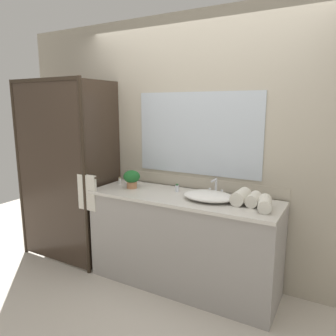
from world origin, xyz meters
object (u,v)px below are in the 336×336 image
Objects in this scene: amenity_bottle_lotion at (129,181)px; amenity_bottle_conditioner at (177,188)px; amenity_bottle_shampoo at (120,181)px; rolled_towel_near_edge at (265,204)px; rolled_towel_middle at (254,199)px; faucet at (216,190)px; rolled_towel_far_edge at (241,197)px; sink_basin at (208,196)px; potted_plant at (132,178)px.

amenity_bottle_lotion is 0.97× the size of amenity_bottle_conditioner.
rolled_towel_near_edge is (1.55, -0.13, 0.02)m from amenity_bottle_shampoo.
amenity_bottle_lotion is 1.34m from rolled_towel_middle.
amenity_bottle_shampoo is (-1.05, -0.08, -0.02)m from faucet.
rolled_towel_near_edge is at bearing -9.67° from amenity_bottle_conditioner.
amenity_bottle_conditioner is (0.68, 0.02, 0.00)m from amenity_bottle_shampoo.
amenity_bottle_conditioner is at bearing 173.84° from rolled_towel_far_edge.
amenity_bottle_conditioner reaches higher than amenity_bottle_shampoo.
rolled_towel_far_edge reaches higher than amenity_bottle_shampoo.
amenity_bottle_conditioner is at bearing 163.34° from sink_basin.
rolled_towel_near_edge and rolled_towel_middle have the same top height.
rolled_towel_far_edge is (0.65, -0.07, 0.02)m from amenity_bottle_conditioner.
faucet is 2.25× the size of amenity_bottle_lotion.
amenity_bottle_lotion is 0.11m from amenity_bottle_shampoo.
faucet is 0.87× the size of rolled_towel_middle.
sink_basin is 0.50m from rolled_towel_near_edge.
amenity_bottle_lotion is at bearing 136.90° from potted_plant.
faucet reaches higher than amenity_bottle_lotion.
amenity_bottle_shampoo is (-0.11, -0.02, -0.00)m from amenity_bottle_lotion.
faucet reaches higher than sink_basin.
amenity_bottle_lotion is at bearing 11.65° from amenity_bottle_shampoo.
rolled_towel_far_edge is (-0.22, 0.08, 0.01)m from rolled_towel_near_edge.
sink_basin is at bearing -171.64° from rolled_towel_far_edge.
rolled_towel_far_edge is at bearing -6.16° from amenity_bottle_conditioner.
faucet reaches higher than amenity_bottle_conditioner.
potted_plant is at bearing -168.35° from amenity_bottle_conditioner.
rolled_towel_near_edge is 1.25× the size of rolled_towel_middle.
potted_plant is at bearing -178.83° from rolled_towel_middle.
potted_plant is at bearing 178.98° from sink_basin.
faucet is 0.72× the size of rolled_towel_far_edge.
faucet is 0.95m from amenity_bottle_lotion.
sink_basin is at bearing -90.00° from faucet.
rolled_towel_near_edge is at bearing -2.22° from potted_plant.
faucet is 0.31m from rolled_towel_far_edge.
rolled_towel_near_edge is at bearing -19.54° from rolled_towel_far_edge.
potted_plant is 0.94× the size of rolled_towel_middle.
faucet reaches higher than rolled_towel_far_edge.
rolled_towel_middle is at bearing -19.15° from faucet.
rolled_towel_middle is 0.11m from rolled_towel_far_edge.
faucet is at bearing 156.96° from rolled_towel_near_edge.
amenity_bottle_conditioner reaches higher than sink_basin.
sink_basin is 0.96m from amenity_bottle_lotion.
amenity_bottle_lotion is (-0.95, 0.12, -0.00)m from sink_basin.
sink_basin is 0.39m from amenity_bottle_conditioner.
sink_basin is 2.73× the size of faucet.
potted_plant reaches higher than amenity_bottle_shampoo.
faucet reaches higher than rolled_towel_middle.
amenity_bottle_conditioner is at bearing 1.38° from amenity_bottle_shampoo.
amenity_bottle_shampoo is at bearing 175.14° from rolled_towel_near_edge.
rolled_towel_near_edge is (0.50, -0.04, 0.02)m from sink_basin.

